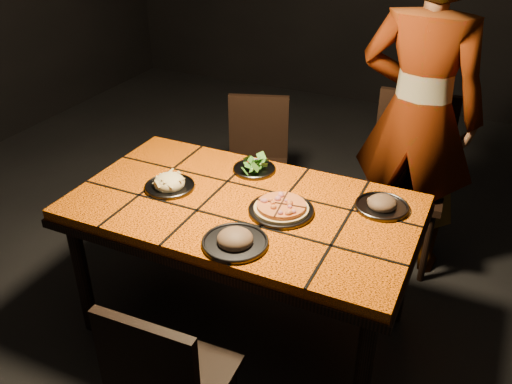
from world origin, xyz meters
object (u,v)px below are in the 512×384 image
at_px(chair_far_right, 408,168).
at_px(plate_pizza, 281,209).
at_px(chair_far_left, 257,154).
at_px(plate_pasta, 169,184).
at_px(dining_table, 243,217).
at_px(chair_near, 166,381).
at_px(diner, 418,115).

bearing_deg(chair_far_right, plate_pizza, -115.16).
xyz_separation_m(chair_far_left, plate_pasta, (-0.01, -0.98, 0.28)).
xyz_separation_m(dining_table, chair_far_left, (-0.37, 0.95, -0.18)).
distance_m(dining_table, chair_near, 0.87).
xyz_separation_m(dining_table, chair_near, (0.10, -0.84, -0.18)).
height_order(diner, plate_pasta, diner).
distance_m(dining_table, chair_far_right, 1.18).
distance_m(chair_far_left, plate_pasta, 1.02).
distance_m(chair_far_left, plate_pizza, 1.14).
xyz_separation_m(chair_near, chair_far_left, (-0.48, 1.80, 0.01)).
relative_size(dining_table, diner, 0.86).
distance_m(plate_pizza, plate_pasta, 0.58).
relative_size(chair_far_right, diner, 0.54).
height_order(chair_far_right, diner, diner).
bearing_deg(plate_pizza, chair_far_left, 120.69).
height_order(chair_far_left, diner, diner).
bearing_deg(plate_pasta, chair_far_left, 89.27).
distance_m(chair_near, plate_pizza, 0.90).
bearing_deg(chair_near, chair_far_right, -106.52).
bearing_deg(diner, dining_table, 61.45).
bearing_deg(diner, chair_far_right, -70.99).
relative_size(dining_table, chair_far_left, 1.87).
xyz_separation_m(dining_table, diner, (0.60, 0.94, 0.27)).
bearing_deg(chair_near, chair_far_left, -77.31).
height_order(dining_table, plate_pasta, plate_pasta).
xyz_separation_m(chair_near, chair_far_right, (0.48, 1.87, 0.09)).
distance_m(dining_table, chair_far_left, 1.04).
bearing_deg(plate_pasta, chair_far_right, 47.37).
bearing_deg(chair_far_right, dining_table, -124.01).
relative_size(chair_near, plate_pasta, 3.47).
xyz_separation_m(chair_far_right, plate_pasta, (-0.97, -1.05, 0.19)).
bearing_deg(dining_table, chair_far_right, 60.32).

